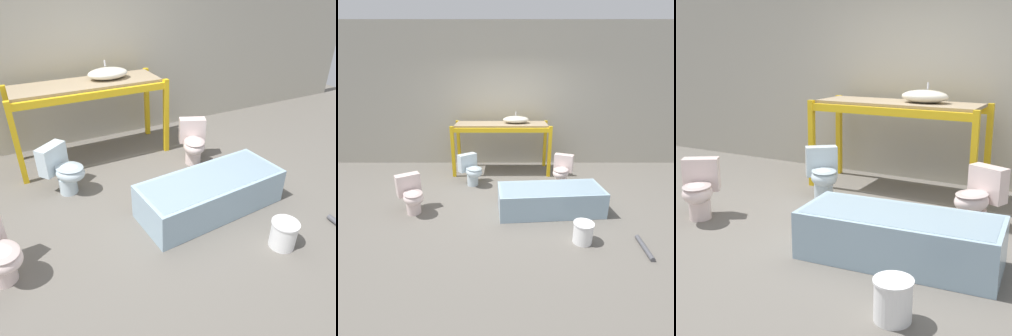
{
  "view_description": "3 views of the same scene",
  "coord_description": "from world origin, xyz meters",
  "views": [
    {
      "loc": [
        -1.19,
        -2.98,
        2.33
      ],
      "look_at": [
        0.16,
        -0.32,
        0.58
      ],
      "focal_mm": 35.0,
      "sensor_mm": 36.0,
      "label": 1
    },
    {
      "loc": [
        -0.09,
        -4.27,
        2.11
      ],
      "look_at": [
        -0.09,
        -0.31,
        0.68
      ],
      "focal_mm": 28.0,
      "sensor_mm": 36.0,
      "label": 2
    },
    {
      "loc": [
        1.95,
        -3.84,
        1.71
      ],
      "look_at": [
        -0.04,
        -0.21,
        0.65
      ],
      "focal_mm": 50.0,
      "sensor_mm": 36.0,
      "label": 3
    }
  ],
  "objects": [
    {
      "name": "bucket_white",
      "position": [
        0.93,
        -1.32,
        0.15
      ],
      "size": [
        0.27,
        0.27,
        0.29
      ],
      "color": "white",
      "rests_on": "ground_plane"
    },
    {
      "name": "toilet_extra",
      "position": [
        1.01,
        0.57,
        0.31
      ],
      "size": [
        0.51,
        0.6,
        0.6
      ],
      "rotation": [
        0.0,
        0.0,
        -0.4
      ],
      "color": "silver",
      "rests_on": "ground_plane"
    },
    {
      "name": "loose_pipe",
      "position": [
        1.68,
        -1.48,
        0.03
      ],
      "size": [
        0.09,
        0.48,
        0.06
      ],
      "color": "#4C4C51",
      "rests_on": "ground_plane"
    },
    {
      "name": "sink_basin",
      "position": [
        0.13,
        1.44,
        1.17
      ],
      "size": [
        0.56,
        0.37,
        0.23
      ],
      "color": "silver",
      "rests_on": "shelving_rack"
    },
    {
      "name": "bathtub_main",
      "position": [
        0.62,
        -0.48,
        0.24
      ],
      "size": [
        1.7,
        0.79,
        0.41
      ],
      "rotation": [
        0.0,
        0.0,
        0.08
      ],
      "color": "#99B7CC",
      "rests_on": "ground_plane"
    },
    {
      "name": "warehouse_wall_rear",
      "position": [
        0.0,
        2.04,
        1.6
      ],
      "size": [
        10.8,
        0.08,
        3.2
      ],
      "color": "#B2AD9E",
      "rests_on": "ground_plane"
    },
    {
      "name": "shelving_rack",
      "position": [
        -0.19,
        1.41,
        0.93
      ],
      "size": [
        2.11,
        0.77,
        1.1
      ],
      "color": "yellow",
      "rests_on": "ground_plane"
    },
    {
      "name": "toilet_near",
      "position": [
        -0.78,
        0.62,
        0.31
      ],
      "size": [
        0.58,
        0.61,
        0.6
      ],
      "rotation": [
        0.0,
        0.0,
        0.67
      ],
      "color": "silver",
      "rests_on": "ground_plane"
    },
    {
      "name": "toilet_far",
      "position": [
        -1.58,
        -0.51,
        0.31
      ],
      "size": [
        0.56,
        0.61,
        0.6
      ],
      "rotation": [
        0.0,
        0.0,
        0.59
      ],
      "color": "silver",
      "rests_on": "ground_plane"
    },
    {
      "name": "ground_plane",
      "position": [
        0.0,
        0.0,
        0.0
      ],
      "size": [
        12.0,
        12.0,
        0.0
      ],
      "primitive_type": "plane",
      "color": "#666059"
    }
  ]
}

